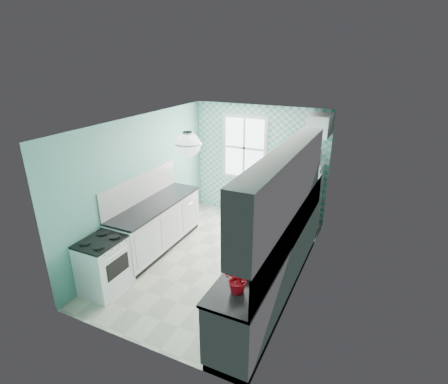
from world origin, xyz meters
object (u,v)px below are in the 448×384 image
at_px(stove, 104,264).
at_px(microwave, 307,157).
at_px(fruit_bowl, 250,273).
at_px(potted_plant, 239,279).
at_px(sink, 293,213).
at_px(fridge, 303,198).
at_px(ceiling_light, 188,145).

bearing_deg(stove, microwave, 58.60).
distance_m(fruit_bowl, microwave, 3.31).
bearing_deg(fruit_bowl, microwave, 91.59).
height_order(fruit_bowl, potted_plant, potted_plant).
bearing_deg(fruit_bowl, sink, 89.90).
bearing_deg(potted_plant, fruit_bowl, 90.00).
distance_m(stove, fruit_bowl, 2.46).
bearing_deg(fridge, potted_plant, -86.90).
xyz_separation_m(sink, potted_plant, (-0.00, -2.38, 0.19)).
xyz_separation_m(fruit_bowl, microwave, (-0.09, 3.25, 0.64)).
bearing_deg(fridge, microwave, 56.36).
bearing_deg(sink, ceiling_light, -128.77).
relative_size(fruit_bowl, microwave, 0.61).
xyz_separation_m(stove, fruit_bowl, (2.40, 0.04, 0.53)).
height_order(sink, microwave, microwave).
distance_m(sink, microwave, 1.40).
bearing_deg(stove, fridge, 58.60).
height_order(fruit_bowl, microwave, microwave).
relative_size(potted_plant, microwave, 0.69).
distance_m(stove, microwave, 4.18).
relative_size(ceiling_light, stove, 0.41).
distance_m(fridge, fruit_bowl, 3.26).
bearing_deg(ceiling_light, microwave, 67.00).
distance_m(sink, fruit_bowl, 2.03).
bearing_deg(microwave, ceiling_light, 66.65).
distance_m(ceiling_light, fruit_bowl, 1.91).
height_order(fridge, potted_plant, fridge).
distance_m(ceiling_light, stove, 2.32).
bearing_deg(stove, fruit_bowl, 4.55).
bearing_deg(potted_plant, ceiling_light, 140.52).
height_order(ceiling_light, potted_plant, ceiling_light).
xyz_separation_m(ceiling_light, sink, (1.20, 1.39, -1.39)).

